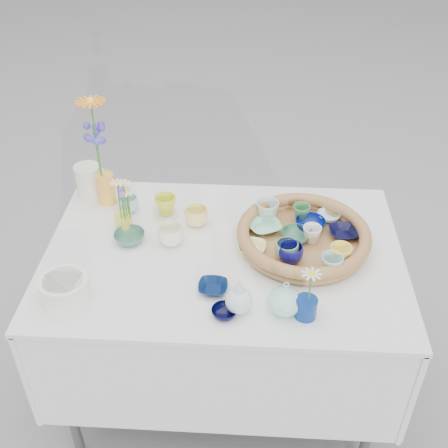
# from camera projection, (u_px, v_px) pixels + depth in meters

# --- Properties ---
(ground) EXTENTS (80.00, 80.00, 0.00)m
(ground) POSITION_uv_depth(u_px,v_px,m) (224.00, 386.00, 2.44)
(ground) COLOR gray
(display_table) EXTENTS (1.26, 0.86, 0.77)m
(display_table) POSITION_uv_depth(u_px,v_px,m) (224.00, 386.00, 2.44)
(display_table) COLOR white
(display_table) RESTS_ON ground
(wicker_tray) EXTENTS (0.47, 0.47, 0.08)m
(wicker_tray) POSITION_uv_depth(u_px,v_px,m) (303.00, 237.00, 1.99)
(wicker_tray) COLOR brown
(wicker_tray) RESTS_ON display_table
(tray_ceramic_0) EXTENTS (0.11, 0.11, 0.03)m
(tray_ceramic_0) POSITION_uv_depth(u_px,v_px,m) (310.00, 224.00, 2.05)
(tray_ceramic_0) COLOR navy
(tray_ceramic_0) RESTS_ON wicker_tray
(tray_ceramic_1) EXTENTS (0.12, 0.12, 0.03)m
(tray_ceramic_1) POSITION_uv_depth(u_px,v_px,m) (344.00, 233.00, 2.02)
(tray_ceramic_1) COLOR black
(tray_ceramic_1) RESTS_ON wicker_tray
(tray_ceramic_2) EXTENTS (0.10, 0.10, 0.07)m
(tray_ceramic_2) POSITION_uv_depth(u_px,v_px,m) (340.00, 255.00, 1.89)
(tray_ceramic_2) COLOR #FFE25B
(tray_ceramic_2) RESTS_ON wicker_tray
(tray_ceramic_3) EXTENTS (0.11, 0.11, 0.03)m
(tray_ceramic_3) POSITION_uv_depth(u_px,v_px,m) (296.00, 235.00, 2.00)
(tray_ceramic_3) COLOR #376F50
(tray_ceramic_3) RESTS_ON wicker_tray
(tray_ceramic_4) EXTENTS (0.08, 0.08, 0.07)m
(tray_ceramic_4) POSITION_uv_depth(u_px,v_px,m) (287.00, 251.00, 1.91)
(tray_ceramic_4) COLOR #68A87B
(tray_ceramic_4) RESTS_ON wicker_tray
(tray_ceramic_5) EXTENTS (0.15, 0.15, 0.03)m
(tray_ceramic_5) POSITION_uv_depth(u_px,v_px,m) (264.00, 226.00, 2.05)
(tray_ceramic_5) COLOR #9AEDC5
(tray_ceramic_5) RESTS_ON wicker_tray
(tray_ceramic_6) EXTENTS (0.11, 0.11, 0.08)m
(tray_ceramic_6) POSITION_uv_depth(u_px,v_px,m) (267.00, 211.00, 2.08)
(tray_ceramic_6) COLOR silver
(tray_ceramic_6) RESTS_ON wicker_tray
(tray_ceramic_7) EXTENTS (0.09, 0.09, 0.06)m
(tray_ceramic_7) POSITION_uv_depth(u_px,v_px,m) (312.00, 234.00, 1.98)
(tray_ceramic_7) COLOR white
(tray_ceramic_7) RESTS_ON wicker_tray
(tray_ceramic_8) EXTENTS (0.11, 0.11, 0.03)m
(tray_ceramic_8) POSITION_uv_depth(u_px,v_px,m) (328.00, 216.00, 2.10)
(tray_ceramic_8) COLOR #B9E0FF
(tray_ceramic_8) RESTS_ON wicker_tray
(tray_ceramic_9) EXTENTS (0.09, 0.09, 0.07)m
(tray_ceramic_9) POSITION_uv_depth(u_px,v_px,m) (291.00, 254.00, 1.89)
(tray_ceramic_9) COLOR #0F0E5E
(tray_ceramic_9) RESTS_ON wicker_tray
(tray_ceramic_10) EXTENTS (0.11, 0.11, 0.02)m
(tray_ceramic_10) POSITION_uv_depth(u_px,v_px,m) (252.00, 248.00, 1.95)
(tray_ceramic_10) COLOR #FFFA86
(tray_ceramic_10) RESTS_ON wicker_tray
(tray_ceramic_11) EXTENTS (0.10, 0.10, 0.07)m
(tray_ceramic_11) POSITION_uv_depth(u_px,v_px,m) (332.00, 265.00, 1.85)
(tray_ceramic_11) COLOR #9BCFCA
(tray_ceramic_11) RESTS_ON wicker_tray
(tray_ceramic_12) EXTENTS (0.08, 0.08, 0.06)m
(tray_ceramic_12) POSITION_uv_depth(u_px,v_px,m) (301.00, 212.00, 2.09)
(tray_ceramic_12) COLOR #418C4F
(tray_ceramic_12) RESTS_ON wicker_tray
(loose_ceramic_0) EXTENTS (0.09, 0.09, 0.08)m
(loose_ceramic_0) POSITION_uv_depth(u_px,v_px,m) (166.00, 205.00, 2.14)
(loose_ceramic_0) COLOR yellow
(loose_ceramic_0) RESTS_ON display_table
(loose_ceramic_1) EXTENTS (0.09, 0.09, 0.07)m
(loose_ceramic_1) POSITION_uv_depth(u_px,v_px,m) (197.00, 216.00, 2.09)
(loose_ceramic_1) COLOR #FFE87C
(loose_ceramic_1) RESTS_ON display_table
(loose_ceramic_2) EXTENTS (0.14, 0.14, 0.03)m
(loose_ceramic_2) POSITION_uv_depth(u_px,v_px,m) (130.00, 237.00, 2.02)
(loose_ceramic_2) COLOR #3E6E58
(loose_ceramic_2) RESTS_ON display_table
(loose_ceramic_3) EXTENTS (0.09, 0.09, 0.07)m
(loose_ceramic_3) POSITION_uv_depth(u_px,v_px,m) (171.00, 235.00, 2.00)
(loose_ceramic_3) COLOR #FFF7CE
(loose_ceramic_3) RESTS_ON display_table
(loose_ceramic_4) EXTENTS (0.10, 0.10, 0.02)m
(loose_ceramic_4) POSITION_uv_depth(u_px,v_px,m) (213.00, 287.00, 1.82)
(loose_ceramic_4) COLOR #071A41
(loose_ceramic_4) RESTS_ON display_table
(loose_ceramic_5) EXTENTS (0.10, 0.10, 0.06)m
(loose_ceramic_5) POSITION_uv_depth(u_px,v_px,m) (128.00, 204.00, 2.16)
(loose_ceramic_5) COLOR #A0C7BB
(loose_ceramic_5) RESTS_ON display_table
(loose_ceramic_6) EXTENTS (0.11, 0.11, 0.03)m
(loose_ceramic_6) POSITION_uv_depth(u_px,v_px,m) (224.00, 312.00, 1.73)
(loose_ceramic_6) COLOR black
(loose_ceramic_6) RESTS_ON display_table
(fluted_bowl) EXTENTS (0.17, 0.17, 0.08)m
(fluted_bowl) POSITION_uv_depth(u_px,v_px,m) (65.00, 289.00, 1.77)
(fluted_bowl) COLOR white
(fluted_bowl) RESTS_ON display_table
(bud_vase_paleblue) EXTENTS (0.09, 0.09, 0.13)m
(bud_vase_paleblue) POSITION_uv_depth(u_px,v_px,m) (239.00, 295.00, 1.71)
(bud_vase_paleblue) COLOR silver
(bud_vase_paleblue) RESTS_ON display_table
(bud_vase_seafoam) EXTENTS (0.14, 0.14, 0.11)m
(bud_vase_seafoam) POSITION_uv_depth(u_px,v_px,m) (285.00, 298.00, 1.72)
(bud_vase_seafoam) COLOR #A5E7CD
(bud_vase_seafoam) RESTS_ON display_table
(bud_vase_cobalt) EXTENTS (0.09, 0.09, 0.07)m
(bud_vase_cobalt) POSITION_uv_depth(u_px,v_px,m) (306.00, 308.00, 1.71)
(bud_vase_cobalt) COLOR navy
(bud_vase_cobalt) RESTS_ON display_table
(single_daisy) EXTENTS (0.07, 0.07, 0.13)m
(single_daisy) POSITION_uv_depth(u_px,v_px,m) (310.00, 288.00, 1.66)
(single_daisy) COLOR silver
(single_daisy) RESTS_ON bud_vase_cobalt
(tall_vase_yellow) EXTENTS (0.09, 0.09, 0.13)m
(tall_vase_yellow) POSITION_uv_depth(u_px,v_px,m) (107.00, 189.00, 2.19)
(tall_vase_yellow) COLOR #FBAB3B
(tall_vase_yellow) RESTS_ON display_table
(gerbera) EXTENTS (0.16, 0.16, 0.32)m
(gerbera) POSITION_uv_depth(u_px,v_px,m) (96.00, 140.00, 2.06)
(gerbera) COLOR orange
(gerbera) RESTS_ON tall_vase_yellow
(hydrangea) EXTENTS (0.08, 0.08, 0.24)m
(hydrangea) POSITION_uv_depth(u_px,v_px,m) (98.00, 156.00, 2.10)
(hydrangea) COLOR #483CA2
(hydrangea) RESTS_ON tall_vase_yellow
(white_pitcher) EXTENTS (0.17, 0.14, 0.14)m
(white_pitcher) POSITION_uv_depth(u_px,v_px,m) (89.00, 182.00, 2.22)
(white_pitcher) COLOR silver
(white_pitcher) RESTS_ON display_table
(daisy_cup) EXTENTS (0.06, 0.06, 0.07)m
(daisy_cup) POSITION_uv_depth(u_px,v_px,m) (124.00, 222.00, 2.07)
(daisy_cup) COLOR yellow
(daisy_cup) RESTS_ON display_table
(daisy_posy) EXTENTS (0.08, 0.08, 0.16)m
(daisy_posy) POSITION_uv_depth(u_px,v_px,m) (123.00, 198.00, 1.99)
(daisy_posy) COLOR white
(daisy_posy) RESTS_ON daisy_cup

